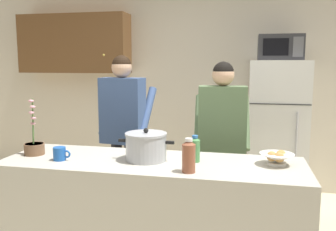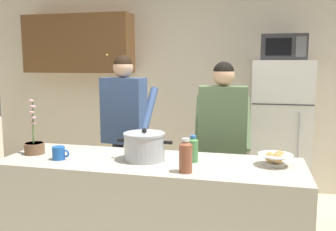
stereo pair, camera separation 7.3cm
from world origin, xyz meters
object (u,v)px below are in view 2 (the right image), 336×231
(person_near_pot, at_px, (124,119))
(bread_bowl, at_px, (275,159))
(cooking_pot, at_px, (144,146))
(bottle_mid_counter, at_px, (193,149))
(microwave, at_px, (283,47))
(refrigerator, at_px, (279,133))
(person_by_sink, at_px, (222,132))
(potted_orchid, at_px, (34,145))
(bottle_near_edge, at_px, (186,156))
(coffee_mug, at_px, (59,153))

(person_near_pot, xyz_separation_m, bread_bowl, (1.41, -0.87, -0.09))
(cooking_pot, relative_size, bottle_mid_counter, 2.16)
(microwave, distance_m, person_near_pot, 1.92)
(refrigerator, bearing_deg, person_by_sink, -116.27)
(microwave, distance_m, potted_orchid, 2.78)
(refrigerator, distance_m, person_near_pot, 1.80)
(bread_bowl, height_order, bottle_near_edge, bottle_near_edge)
(refrigerator, relative_size, bread_bowl, 7.00)
(cooking_pot, distance_m, potted_orchid, 0.88)
(bottle_near_edge, height_order, potted_orchid, potted_orchid)
(bread_bowl, xyz_separation_m, potted_orchid, (-1.79, -0.09, 0.02))
(cooking_pot, bearing_deg, person_by_sink, 55.80)
(microwave, bearing_deg, cooking_pot, -119.84)
(bread_bowl, height_order, bottle_mid_counter, bottle_mid_counter)
(bottle_mid_counter, relative_size, potted_orchid, 0.44)
(refrigerator, xyz_separation_m, potted_orchid, (-1.92, -1.86, 0.17))
(microwave, height_order, cooking_pot, microwave)
(microwave, xyz_separation_m, coffee_mug, (-1.65, -1.95, -0.81))
(person_near_pot, bearing_deg, cooking_pot, -61.86)
(microwave, xyz_separation_m, bottle_mid_counter, (-0.69, -1.78, -0.77))
(refrigerator, xyz_separation_m, bread_bowl, (-0.13, -1.77, 0.15))
(person_by_sink, bearing_deg, potted_orchid, -151.27)
(potted_orchid, bearing_deg, refrigerator, 44.20)
(person_near_pot, height_order, cooking_pot, person_near_pot)
(person_by_sink, xyz_separation_m, coffee_mug, (-1.10, -0.86, -0.04))
(potted_orchid, bearing_deg, bottle_mid_counter, 2.81)
(microwave, height_order, bread_bowl, microwave)
(person_near_pot, xyz_separation_m, bottle_mid_counter, (0.85, -0.91, -0.05))
(refrigerator, bearing_deg, coffee_mug, -129.87)
(bread_bowl, bearing_deg, coffee_mug, -172.48)
(person_near_pot, height_order, coffee_mug, person_near_pot)
(coffee_mug, bearing_deg, bottle_mid_counter, 9.91)
(person_by_sink, bearing_deg, refrigerator, 63.73)
(microwave, xyz_separation_m, bread_bowl, (-0.13, -1.75, -0.81))
(potted_orchid, bearing_deg, bottle_near_edge, -9.21)
(person_by_sink, distance_m, cooking_pot, 0.87)
(refrigerator, relative_size, bottle_mid_counter, 8.63)
(person_near_pot, relative_size, potted_orchid, 3.93)
(refrigerator, xyz_separation_m, microwave, (0.00, -0.02, 0.96))
(refrigerator, height_order, potted_orchid, refrigerator)
(person_near_pot, distance_m, bottle_mid_counter, 1.24)
(coffee_mug, xyz_separation_m, potted_orchid, (-0.27, 0.11, 0.02))
(bottle_mid_counter, distance_m, potted_orchid, 1.23)
(cooking_pot, height_order, potted_orchid, potted_orchid)
(coffee_mug, bearing_deg, person_by_sink, 37.99)
(potted_orchid, bearing_deg, microwave, 43.86)
(potted_orchid, bearing_deg, bread_bowl, 2.99)
(person_by_sink, height_order, potted_orchid, person_by_sink)
(refrigerator, bearing_deg, potted_orchid, -135.80)
(refrigerator, bearing_deg, cooking_pot, -119.54)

